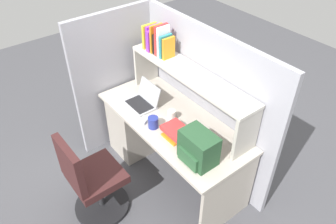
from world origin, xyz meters
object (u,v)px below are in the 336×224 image
(computer_mouse, at_px, (144,120))
(snack_canister, at_px, (153,122))
(backpack, at_px, (198,148))
(paper_cup, at_px, (171,115))
(office_chair, at_px, (92,183))
(laptop, at_px, (144,100))

(computer_mouse, bearing_deg, snack_canister, -16.27)
(backpack, xyz_separation_m, paper_cup, (-0.53, 0.15, -0.08))
(paper_cup, relative_size, office_chair, 0.11)
(laptop, bearing_deg, office_chair, -69.29)
(snack_canister, bearing_deg, backpack, 4.57)
(snack_canister, bearing_deg, computer_mouse, -168.91)
(computer_mouse, distance_m, paper_cup, 0.26)
(laptop, bearing_deg, paper_cup, 10.90)
(laptop, height_order, office_chair, laptop)
(computer_mouse, distance_m, snack_canister, 0.12)
(computer_mouse, relative_size, paper_cup, 1.00)
(laptop, xyz_separation_m, office_chair, (0.30, -0.79, -0.39))
(backpack, xyz_separation_m, office_chair, (-0.59, -0.70, -0.47))
(paper_cup, height_order, snack_canister, snack_canister)
(backpack, height_order, office_chair, backpack)
(backpack, height_order, computer_mouse, backpack)
(office_chair, bearing_deg, backpack, -130.88)
(backpack, relative_size, computer_mouse, 2.88)
(computer_mouse, bearing_deg, backpack, -21.65)
(backpack, distance_m, office_chair, 1.03)
(paper_cup, xyz_separation_m, office_chair, (-0.06, -0.86, -0.39))
(laptop, bearing_deg, snack_canister, -20.53)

